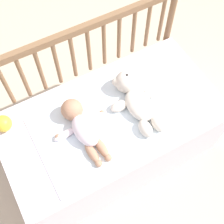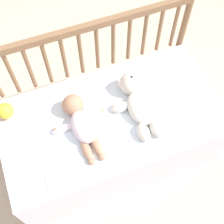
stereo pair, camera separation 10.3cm
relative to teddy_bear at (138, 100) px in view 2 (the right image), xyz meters
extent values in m
plane|color=#C6B293|center=(-0.15, -0.01, -0.51)|extent=(12.00, 12.00, 0.00)
cube|color=silver|center=(-0.15, -0.01, -0.28)|extent=(1.17, 0.61, 0.46)
cylinder|color=brown|center=(0.42, 0.32, -0.11)|extent=(0.04, 0.04, 0.81)
cube|color=brown|center=(-0.15, 0.32, 0.28)|extent=(1.14, 0.03, 0.04)
cylinder|color=brown|center=(-0.56, 0.32, 0.11)|extent=(0.02, 0.02, 0.31)
cylinder|color=brown|center=(-0.47, 0.32, 0.11)|extent=(0.02, 0.02, 0.31)
cylinder|color=brown|center=(-0.38, 0.32, 0.11)|extent=(0.02, 0.02, 0.31)
cylinder|color=brown|center=(-0.29, 0.32, 0.11)|extent=(0.02, 0.02, 0.31)
cylinder|color=brown|center=(-0.20, 0.32, 0.11)|extent=(0.02, 0.02, 0.31)
cylinder|color=brown|center=(-0.11, 0.32, 0.11)|extent=(0.02, 0.02, 0.31)
cylinder|color=brown|center=(-0.01, 0.32, 0.11)|extent=(0.02, 0.02, 0.31)
cylinder|color=brown|center=(0.08, 0.32, 0.11)|extent=(0.02, 0.02, 0.31)
cylinder|color=brown|center=(0.17, 0.32, 0.11)|extent=(0.02, 0.02, 0.31)
cylinder|color=brown|center=(0.26, 0.32, 0.11)|extent=(0.02, 0.02, 0.31)
cylinder|color=brown|center=(0.35, 0.32, 0.11)|extent=(0.02, 0.02, 0.31)
cube|color=white|center=(-0.16, -0.04, -0.04)|extent=(0.80, 0.49, 0.01)
ellipsoid|color=silver|center=(0.00, -0.04, -0.01)|extent=(0.14, 0.21, 0.08)
sphere|color=silver|center=(0.00, 0.10, 0.01)|extent=(0.12, 0.12, 0.12)
sphere|color=beige|center=(0.00, 0.10, 0.05)|extent=(0.05, 0.05, 0.05)
sphere|color=black|center=(0.00, 0.10, 0.07)|extent=(0.02, 0.02, 0.02)
sphere|color=silver|center=(-0.04, 0.13, 0.02)|extent=(0.05, 0.05, 0.05)
sphere|color=silver|center=(0.05, 0.12, 0.02)|extent=(0.05, 0.05, 0.05)
ellipsoid|color=silver|center=(-0.10, 0.00, -0.02)|extent=(0.09, 0.06, 0.06)
ellipsoid|color=silver|center=(0.10, 0.00, -0.02)|extent=(0.09, 0.06, 0.06)
ellipsoid|color=silver|center=(-0.04, -0.17, -0.02)|extent=(0.07, 0.10, 0.06)
ellipsoid|color=silver|center=(0.03, -0.18, -0.02)|extent=(0.07, 0.10, 0.06)
ellipsoid|color=white|center=(-0.32, -0.04, 0.00)|extent=(0.12, 0.19, 0.09)
sphere|color=tan|center=(-0.32, 0.09, 0.01)|extent=(0.11, 0.11, 0.11)
ellipsoid|color=white|center=(-0.41, 0.00, -0.03)|extent=(0.12, 0.05, 0.04)
ellipsoid|color=white|center=(-0.23, 0.01, -0.03)|extent=(0.12, 0.05, 0.04)
sphere|color=tan|center=(-0.45, 0.00, -0.03)|extent=(0.03, 0.03, 0.03)
sphere|color=tan|center=(-0.19, 0.01, -0.03)|extent=(0.03, 0.03, 0.03)
ellipsoid|color=tan|center=(-0.34, -0.16, -0.03)|extent=(0.05, 0.13, 0.04)
ellipsoid|color=tan|center=(-0.28, -0.15, -0.03)|extent=(0.05, 0.13, 0.04)
sphere|color=tan|center=(-0.33, -0.22, -0.03)|extent=(0.04, 0.04, 0.04)
sphere|color=tan|center=(-0.28, -0.22, -0.03)|extent=(0.04, 0.04, 0.04)
sphere|color=yellow|center=(-0.66, 0.19, 0.00)|extent=(0.09, 0.09, 0.09)
camera|label=1|loc=(-0.52, -0.70, 1.38)|focal=50.00mm
camera|label=2|loc=(-0.43, -0.74, 1.38)|focal=50.00mm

